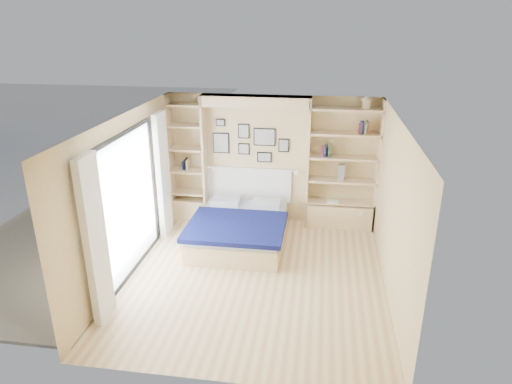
# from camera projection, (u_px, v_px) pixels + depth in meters

# --- Properties ---
(ground) EXTENTS (4.50, 4.50, 0.00)m
(ground) POSITION_uv_depth(u_px,v_px,m) (255.00, 277.00, 7.20)
(ground) COLOR beige
(ground) RESTS_ON ground
(room_shell) EXTENTS (4.50, 4.50, 4.50)m
(room_shell) POSITION_uv_depth(u_px,v_px,m) (246.00, 179.00, 8.27)
(room_shell) COLOR #D1BA85
(room_shell) RESTS_ON ground
(bed) EXTENTS (1.67, 2.13, 1.07)m
(bed) POSITION_uv_depth(u_px,v_px,m) (240.00, 228.00, 8.23)
(bed) COLOR #D7BA86
(bed) RESTS_ON ground
(photo_gallery) EXTENTS (1.48, 0.02, 0.82)m
(photo_gallery) POSITION_uv_depth(u_px,v_px,m) (249.00, 141.00, 8.74)
(photo_gallery) COLOR black
(photo_gallery) RESTS_ON ground
(reading_lamps) EXTENTS (1.92, 0.12, 0.15)m
(reading_lamps) POSITION_uv_depth(u_px,v_px,m) (255.00, 170.00, 8.69)
(reading_lamps) COLOR silver
(reading_lamps) RESTS_ON ground
(shelf_decor) EXTENTS (3.52, 0.23, 2.03)m
(shelf_decor) POSITION_uv_depth(u_px,v_px,m) (330.00, 142.00, 8.35)
(shelf_decor) COLOR #971944
(shelf_decor) RESTS_ON ground
(deck) EXTENTS (3.20, 4.00, 0.05)m
(deck) POSITION_uv_depth(u_px,v_px,m) (44.00, 260.00, 7.69)
(deck) COLOR #726754
(deck) RESTS_ON ground
(deck_chair) EXTENTS (0.53, 0.89, 0.90)m
(deck_chair) POSITION_uv_depth(u_px,v_px,m) (93.00, 228.00, 7.87)
(deck_chair) COLOR tan
(deck_chair) RESTS_ON ground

